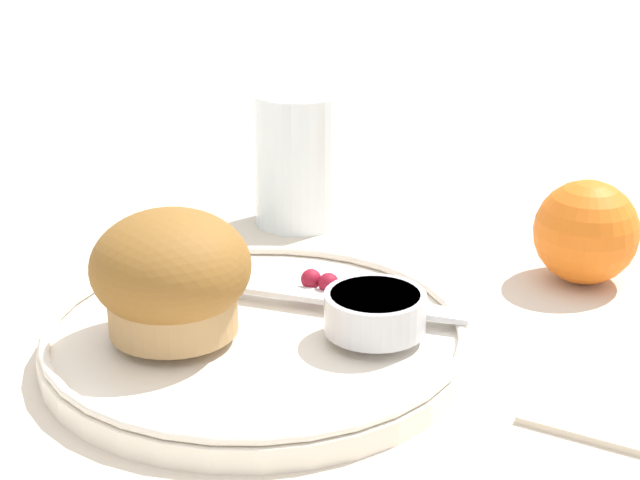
{
  "coord_description": "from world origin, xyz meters",
  "views": [
    {
      "loc": [
        0.3,
        -0.46,
        0.29
      ],
      "look_at": [
        0.0,
        0.06,
        0.06
      ],
      "focal_mm": 60.0,
      "sensor_mm": 36.0,
      "label": 1
    }
  ],
  "objects_px": {
    "orange_fruit": "(586,232)",
    "juice_glass": "(298,159)",
    "butter_knife": "(321,297)",
    "muffin": "(171,276)"
  },
  "relations": [
    {
      "from": "orange_fruit",
      "to": "juice_glass",
      "type": "bearing_deg",
      "value": 179.44
    },
    {
      "from": "butter_knife",
      "to": "orange_fruit",
      "type": "distance_m",
      "value": 0.19
    },
    {
      "from": "muffin",
      "to": "orange_fruit",
      "type": "height_order",
      "value": "muffin"
    },
    {
      "from": "muffin",
      "to": "butter_knife",
      "type": "bearing_deg",
      "value": 55.36
    },
    {
      "from": "butter_knife",
      "to": "juice_glass",
      "type": "height_order",
      "value": "juice_glass"
    },
    {
      "from": "butter_knife",
      "to": "juice_glass",
      "type": "xyz_separation_m",
      "value": [
        -0.11,
        0.15,
        0.03
      ]
    },
    {
      "from": "muffin",
      "to": "juice_glass",
      "type": "xyz_separation_m",
      "value": [
        -0.05,
        0.23,
        -0.0
      ]
    },
    {
      "from": "muffin",
      "to": "orange_fruit",
      "type": "bearing_deg",
      "value": 53.13
    },
    {
      "from": "juice_glass",
      "to": "muffin",
      "type": "bearing_deg",
      "value": -77.02
    },
    {
      "from": "muffin",
      "to": "juice_glass",
      "type": "distance_m",
      "value": 0.24
    }
  ]
}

